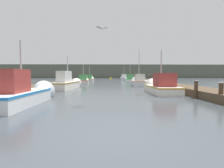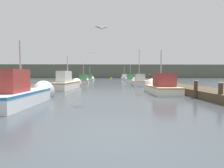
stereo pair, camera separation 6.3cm
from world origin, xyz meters
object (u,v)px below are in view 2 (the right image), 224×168
(fishing_boat_2, at_px, (68,83))
(fishing_boat_4, at_px, (84,80))
(fishing_boat_6, at_px, (90,79))
(channel_buoy, at_px, (111,78))
(mooring_piling_3, at_px, (134,78))
(fishing_boat_5, at_px, (130,79))
(fishing_boat_7, at_px, (124,78))
(fishing_boat_3, at_px, (139,82))
(mooring_piling_1, at_px, (196,89))
(seagull_lead, at_px, (90,53))
(fishing_boat_1, at_px, (160,87))
(seagull_1, at_px, (101,28))
(fishing_boat_0, at_px, (23,93))
(mooring_piling_0, at_px, (150,80))
(mooring_piling_2, at_px, (221,93))

(fishing_boat_2, height_order, fishing_boat_4, fishing_boat_2)
(fishing_boat_4, relative_size, fishing_boat_6, 0.95)
(channel_buoy, bearing_deg, mooring_piling_3, -75.19)
(fishing_boat_5, bearing_deg, fishing_boat_7, 96.95)
(fishing_boat_3, height_order, fishing_boat_7, fishing_boat_3)
(fishing_boat_5, distance_m, mooring_piling_3, 2.33)
(mooring_piling_1, height_order, seagull_lead, seagull_lead)
(fishing_boat_1, relative_size, fishing_boat_7, 0.74)
(channel_buoy, bearing_deg, fishing_boat_2, -98.19)
(mooring_piling_1, bearing_deg, channel_buoy, 95.88)
(seagull_1, bearing_deg, fishing_boat_1, -152.64)
(fishing_boat_3, bearing_deg, seagull_lead, 165.00)
(mooring_piling_1, relative_size, seagull_1, 1.95)
(fishing_boat_6, relative_size, fishing_boat_7, 1.00)
(fishing_boat_0, height_order, mooring_piling_3, fishing_boat_0)
(fishing_boat_0, bearing_deg, channel_buoy, 84.22)
(fishing_boat_5, xyz_separation_m, mooring_piling_0, (1.20, -10.54, 0.24))
(mooring_piling_1, xyz_separation_m, channel_buoy, (-4.29, 41.63, -0.37))
(fishing_boat_7, height_order, mooring_piling_1, fishing_boat_7)
(fishing_boat_0, distance_m, seagull_lead, 17.15)
(fishing_boat_4, height_order, mooring_piling_3, fishing_boat_4)
(fishing_boat_3, distance_m, fishing_boat_7, 20.68)
(fishing_boat_0, distance_m, mooring_piling_0, 16.95)
(fishing_boat_0, xyz_separation_m, fishing_boat_7, (8.19, 34.91, -0.06))
(fishing_boat_2, height_order, mooring_piling_2, fishing_boat_2)
(fishing_boat_4, distance_m, fishing_boat_7, 17.64)
(fishing_boat_3, distance_m, mooring_piling_0, 1.43)
(fishing_boat_2, relative_size, mooring_piling_2, 6.05)
(channel_buoy, bearing_deg, mooring_piling_2, -84.01)
(fishing_boat_3, height_order, fishing_boat_4, fishing_boat_3)
(fishing_boat_4, relative_size, seagull_1, 10.53)
(seagull_lead, distance_m, seagull_1, 17.05)
(fishing_boat_2, bearing_deg, seagull_lead, 83.80)
(fishing_boat_1, relative_size, fishing_boat_2, 0.72)
(fishing_boat_2, xyz_separation_m, mooring_piling_3, (9.34, 17.62, 0.13))
(seagull_lead, bearing_deg, fishing_boat_5, -114.81)
(fishing_boat_4, height_order, seagull_lead, seagull_lead)
(fishing_boat_6, bearing_deg, seagull_lead, -85.16)
(fishing_boat_6, height_order, seagull_1, seagull_1)
(seagull_lead, relative_size, seagull_1, 1.01)
(fishing_boat_2, relative_size, mooring_piling_1, 5.88)
(fishing_boat_1, relative_size, fishing_boat_6, 0.74)
(fishing_boat_0, height_order, mooring_piling_0, fishing_boat_0)
(fishing_boat_6, xyz_separation_m, channel_buoy, (4.86, 13.69, -0.23))
(fishing_boat_2, distance_m, mooring_piling_2, 13.24)
(fishing_boat_1, distance_m, seagull_1, 7.12)
(fishing_boat_2, distance_m, fishing_boat_5, 17.62)
(fishing_boat_4, xyz_separation_m, mooring_piling_3, (9.19, 7.43, 0.23))
(seagull_lead, bearing_deg, fishing_boat_6, -68.13)
(fishing_boat_0, xyz_separation_m, fishing_boat_6, (0.20, 29.54, -0.09))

